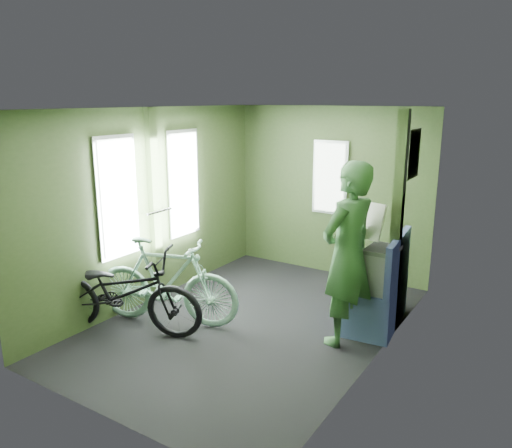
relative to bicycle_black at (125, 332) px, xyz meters
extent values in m
plane|color=black|center=(1.00, 0.91, 0.00)|extent=(4.00, 4.00, 0.00)
cube|color=silver|center=(1.00, 0.91, 2.30)|extent=(2.80, 4.00, 0.02)
cube|color=#31431F|center=(1.00, 2.91, 1.15)|extent=(2.80, 0.02, 2.30)
cube|color=#31431F|center=(1.00, -1.09, 1.15)|extent=(2.80, 0.02, 2.30)
cube|color=#31431F|center=(-0.40, 0.91, 1.15)|extent=(0.02, 4.00, 2.30)
cube|color=#31431F|center=(2.40, 0.91, 1.15)|extent=(0.02, 4.00, 2.30)
cube|color=#31431F|center=(-0.36, 0.91, 1.15)|extent=(0.08, 0.12, 2.30)
cube|color=silver|center=(-0.36, 0.36, 1.35)|extent=(0.02, 0.56, 1.34)
cube|color=silver|center=(-0.36, 1.46, 1.35)|extent=(0.02, 0.56, 1.34)
cube|color=white|center=(-0.35, 0.36, 1.88)|extent=(0.00, 0.12, 0.12)
cube|color=white|center=(-0.35, 1.46, 1.88)|extent=(0.00, 0.12, 0.12)
cylinder|color=silver|center=(-0.29, 0.91, 1.10)|extent=(0.03, 0.40, 0.03)
cube|color=#31431F|center=(2.35, 1.51, 1.15)|extent=(0.10, 0.10, 2.30)
cube|color=white|center=(2.38, 1.81, 1.85)|extent=(0.02, 0.40, 0.50)
cube|color=silver|center=(1.00, 2.86, 1.35)|extent=(0.50, 0.02, 1.00)
imported|color=black|center=(0.00, 0.00, 0.00)|extent=(1.88, 1.23, 0.97)
imported|color=#88C2A8|center=(0.24, 0.41, 0.00)|extent=(1.69, 1.00, 0.99)
imported|color=#325C33|center=(2.02, 1.07, 0.92)|extent=(0.62, 0.77, 1.84)
cube|color=silver|center=(2.11, 1.36, 1.21)|extent=(0.35, 0.21, 0.36)
cube|color=gray|center=(2.26, 1.39, 0.47)|extent=(0.28, 0.39, 0.95)
cube|color=navy|center=(2.12, 1.62, 0.24)|extent=(0.63, 1.02, 0.49)
cube|color=navy|center=(2.36, 1.62, 0.76)|extent=(0.16, 0.97, 0.54)
camera|label=1|loc=(3.75, -3.31, 2.40)|focal=35.00mm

